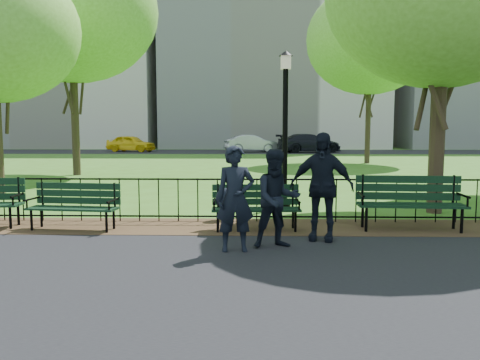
{
  "coord_description": "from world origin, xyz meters",
  "views": [
    {
      "loc": [
        -0.3,
        -7.37,
        1.84
      ],
      "look_at": [
        -0.53,
        1.5,
        0.92
      ],
      "focal_mm": 35.0,
      "sensor_mm": 36.0,
      "label": 1
    }
  ],
  "objects_px": {
    "tree_far_e": "(370,40)",
    "person_mid": "(277,199)",
    "park_bench_right_a": "(410,197)",
    "tree_mid_w": "(71,9)",
    "taxi": "(131,143)",
    "sedan_dark": "(309,143)",
    "sedan_silver": "(251,144)",
    "person_right": "(321,187)",
    "lamppost": "(285,124)",
    "park_bench_left_a": "(75,201)",
    "person_left": "(235,199)",
    "park_bench_main": "(244,201)"
  },
  "relations": [
    {
      "from": "tree_far_e",
      "to": "person_right",
      "type": "relative_size",
      "value": 5.53
    },
    {
      "from": "tree_mid_w",
      "to": "tree_far_e",
      "type": "xyz_separation_m",
      "value": [
        14.09,
        7.67,
        0.15
      ]
    },
    {
      "from": "person_left",
      "to": "tree_mid_w",
      "type": "bearing_deg",
      "value": 112.92
    },
    {
      "from": "tree_mid_w",
      "to": "sedan_silver",
      "type": "relative_size",
      "value": 2.12
    },
    {
      "from": "taxi",
      "to": "sedan_dark",
      "type": "bearing_deg",
      "value": -78.71
    },
    {
      "from": "person_mid",
      "to": "sedan_silver",
      "type": "bearing_deg",
      "value": 77.01
    },
    {
      "from": "sedan_silver",
      "to": "tree_mid_w",
      "type": "bearing_deg",
      "value": 145.04
    },
    {
      "from": "tree_far_e",
      "to": "taxi",
      "type": "distance_m",
      "value": 23.76
    },
    {
      "from": "park_bench_main",
      "to": "taxi",
      "type": "bearing_deg",
      "value": 104.94
    },
    {
      "from": "park_bench_right_a",
      "to": "tree_mid_w",
      "type": "bearing_deg",
      "value": 137.3
    },
    {
      "from": "park_bench_left_a",
      "to": "person_left",
      "type": "height_order",
      "value": "person_left"
    },
    {
      "from": "park_bench_left_a",
      "to": "lamppost",
      "type": "height_order",
      "value": "lamppost"
    },
    {
      "from": "tree_mid_w",
      "to": "person_left",
      "type": "distance_m",
      "value": 15.62
    },
    {
      "from": "person_left",
      "to": "sedan_dark",
      "type": "bearing_deg",
      "value": 74.3
    },
    {
      "from": "lamppost",
      "to": "person_left",
      "type": "xyz_separation_m",
      "value": [
        -1.04,
        -4.15,
        -1.21
      ]
    },
    {
      "from": "tree_mid_w",
      "to": "person_left",
      "type": "bearing_deg",
      "value": -60.18
    },
    {
      "from": "sedan_silver",
      "to": "person_right",
      "type": "bearing_deg",
      "value": 165.91
    },
    {
      "from": "park_bench_left_a",
      "to": "tree_mid_w",
      "type": "height_order",
      "value": "tree_mid_w"
    },
    {
      "from": "tree_mid_w",
      "to": "park_bench_right_a",
      "type": "bearing_deg",
      "value": -46.25
    },
    {
      "from": "person_left",
      "to": "sedan_silver",
      "type": "height_order",
      "value": "person_left"
    },
    {
      "from": "tree_mid_w",
      "to": "tree_far_e",
      "type": "distance_m",
      "value": 16.04
    },
    {
      "from": "person_mid",
      "to": "person_right",
      "type": "distance_m",
      "value": 0.95
    },
    {
      "from": "tree_far_e",
      "to": "person_mid",
      "type": "distance_m",
      "value": 21.8
    },
    {
      "from": "park_bench_main",
      "to": "lamppost",
      "type": "bearing_deg",
      "value": 67.65
    },
    {
      "from": "park_bench_left_a",
      "to": "tree_mid_w",
      "type": "relative_size",
      "value": 0.17
    },
    {
      "from": "park_bench_right_a",
      "to": "tree_mid_w",
      "type": "relative_size",
      "value": 0.2
    },
    {
      "from": "park_bench_main",
      "to": "taxi",
      "type": "distance_m",
      "value": 35.1
    },
    {
      "from": "lamppost",
      "to": "person_mid",
      "type": "bearing_deg",
      "value": -95.7
    },
    {
      "from": "park_bench_left_a",
      "to": "person_left",
      "type": "distance_m",
      "value": 3.44
    },
    {
      "from": "park_bench_main",
      "to": "sedan_silver",
      "type": "bearing_deg",
      "value": 86.93
    },
    {
      "from": "park_bench_right_a",
      "to": "person_mid",
      "type": "distance_m",
      "value": 2.93
    },
    {
      "from": "park_bench_right_a",
      "to": "tree_far_e",
      "type": "height_order",
      "value": "tree_far_e"
    },
    {
      "from": "lamppost",
      "to": "tree_mid_w",
      "type": "height_order",
      "value": "tree_mid_w"
    },
    {
      "from": "park_bench_main",
      "to": "sedan_dark",
      "type": "relative_size",
      "value": 0.3
    },
    {
      "from": "sedan_dark",
      "to": "tree_far_e",
      "type": "bearing_deg",
      "value": 173.01
    },
    {
      "from": "park_bench_left_a",
      "to": "sedan_dark",
      "type": "bearing_deg",
      "value": 81.48
    },
    {
      "from": "person_left",
      "to": "sedan_silver",
      "type": "distance_m",
      "value": 34.17
    },
    {
      "from": "park_bench_left_a",
      "to": "park_bench_right_a",
      "type": "xyz_separation_m",
      "value": [
        6.27,
        0.13,
        0.09
      ]
    },
    {
      "from": "person_mid",
      "to": "tree_far_e",
      "type": "bearing_deg",
      "value": 58.77
    },
    {
      "from": "tree_mid_w",
      "to": "person_right",
      "type": "xyz_separation_m",
      "value": [
        8.59,
        -11.73,
        -5.92
      ]
    },
    {
      "from": "person_mid",
      "to": "sedan_dark",
      "type": "distance_m",
      "value": 33.87
    },
    {
      "from": "park_bench_main",
      "to": "tree_far_e",
      "type": "xyz_separation_m",
      "value": [
        6.82,
        18.69,
        6.42
      ]
    },
    {
      "from": "tree_far_e",
      "to": "person_mid",
      "type": "relative_size",
      "value": 6.47
    },
    {
      "from": "tree_far_e",
      "to": "person_right",
      "type": "height_order",
      "value": "tree_far_e"
    },
    {
      "from": "park_bench_main",
      "to": "person_mid",
      "type": "xyz_separation_m",
      "value": [
        0.55,
        -1.25,
        0.22
      ]
    },
    {
      "from": "lamppost",
      "to": "tree_far_e",
      "type": "bearing_deg",
      "value": 69.86
    },
    {
      "from": "taxi",
      "to": "park_bench_main",
      "type": "bearing_deg",
      "value": -146.91
    },
    {
      "from": "person_right",
      "to": "park_bench_right_a",
      "type": "bearing_deg",
      "value": 42.32
    },
    {
      "from": "park_bench_right_a",
      "to": "person_mid",
      "type": "bearing_deg",
      "value": -147.17
    },
    {
      "from": "taxi",
      "to": "sedan_dark",
      "type": "xyz_separation_m",
      "value": [
        15.9,
        -1.1,
        0.06
      ]
    }
  ]
}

